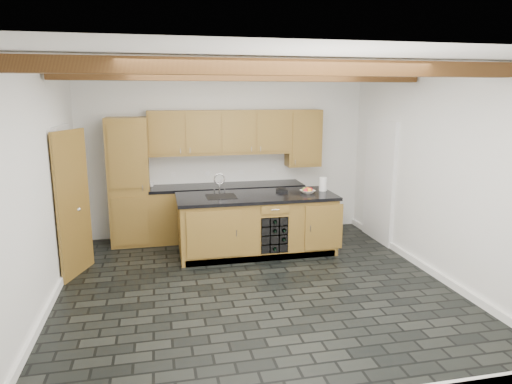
{
  "coord_description": "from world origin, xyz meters",
  "views": [
    {
      "loc": [
        -1.17,
        -5.45,
        2.44
      ],
      "look_at": [
        0.19,
        0.8,
        1.09
      ],
      "focal_mm": 32.0,
      "sensor_mm": 36.0,
      "label": 1
    }
  ],
  "objects_px": {
    "fruit_bowl": "(308,192)",
    "paper_towel": "(323,184)",
    "kitchen_scale": "(282,190)",
    "island": "(257,224)"
  },
  "relations": [
    {
      "from": "fruit_bowl",
      "to": "paper_towel",
      "type": "bearing_deg",
      "value": 24.13
    },
    {
      "from": "kitchen_scale",
      "to": "paper_towel",
      "type": "distance_m",
      "value": 0.68
    },
    {
      "from": "kitchen_scale",
      "to": "paper_towel",
      "type": "relative_size",
      "value": 0.98
    },
    {
      "from": "island",
      "to": "kitchen_scale",
      "type": "xyz_separation_m",
      "value": [
        0.45,
        0.19,
        0.49
      ]
    },
    {
      "from": "island",
      "to": "kitchen_scale",
      "type": "relative_size",
      "value": 11.72
    },
    {
      "from": "kitchen_scale",
      "to": "fruit_bowl",
      "type": "relative_size",
      "value": 0.96
    },
    {
      "from": "island",
      "to": "fruit_bowl",
      "type": "height_order",
      "value": "fruit_bowl"
    },
    {
      "from": "fruit_bowl",
      "to": "paper_towel",
      "type": "distance_m",
      "value": 0.35
    },
    {
      "from": "kitchen_scale",
      "to": "island",
      "type": "bearing_deg",
      "value": -142.87
    },
    {
      "from": "fruit_bowl",
      "to": "island",
      "type": "bearing_deg",
      "value": 176.85
    }
  ]
}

